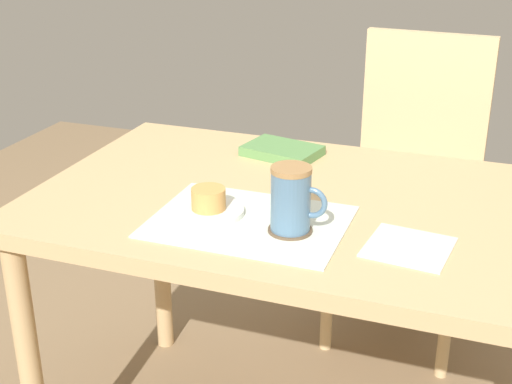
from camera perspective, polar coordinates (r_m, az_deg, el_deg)
dining_table at (r=1.57m, az=3.94°, el=-3.19°), size 1.17×0.74×0.70m
wooden_chair at (r=2.23m, az=12.39°, el=1.04°), size 0.44×0.44×0.92m
placemat at (r=1.42m, az=-0.55°, el=-2.38°), size 0.38×0.29×0.00m
pastry_plate at (r=1.45m, az=-3.79°, el=-1.55°), size 0.14×0.14×0.01m
pastry at (r=1.44m, az=-3.82°, el=-0.53°), size 0.07×0.07×0.04m
coffee_coaster at (r=1.37m, az=2.75°, el=-3.05°), size 0.09×0.09×0.00m
coffee_mug at (r=1.35m, az=2.89°, el=-0.53°), size 0.11×0.08×0.13m
paper_napkin at (r=1.35m, az=12.12°, el=-4.33°), size 0.17×0.17×0.00m
small_book at (r=1.78m, az=2.11°, el=3.32°), size 0.20×0.16×0.02m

